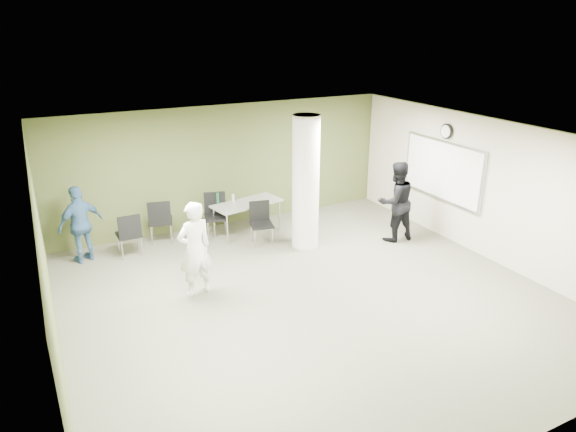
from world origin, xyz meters
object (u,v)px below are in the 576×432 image
folding_table (246,205)px  chair_back_left (129,232)px  man_blue (81,224)px  man_black (396,202)px  woman_white (195,249)px

folding_table → chair_back_left: 2.59m
folding_table → man_blue: man_blue is taller
man_black → man_blue: size_ratio=1.13×
folding_table → woman_white: (-1.84, -2.18, 0.17)m
man_black → man_blue: 6.48m
man_blue → folding_table: bearing=155.8°
folding_table → woman_white: woman_white is taller
chair_back_left → man_blue: size_ratio=0.60×
folding_table → chair_back_left: size_ratio=1.79×
woman_white → man_blue: 2.82m
chair_back_left → man_blue: 0.92m
folding_table → man_blue: bearing=165.8°
chair_back_left → man_black: bearing=161.4°
folding_table → man_black: size_ratio=0.94×
chair_back_left → woman_white: woman_white is taller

